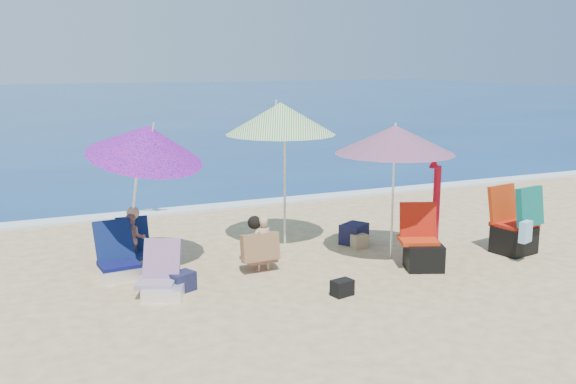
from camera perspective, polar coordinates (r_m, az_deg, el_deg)
name	(u,v)px	position (r m, az deg, el deg)	size (l,w,h in m)	color
ground	(339,284)	(8.77, 4.48, -8.10)	(120.00, 120.00, 0.00)	#D8BC84
sea	(57,101)	(52.50, -19.65, 7.52)	(120.00, 80.00, 0.12)	navy
foam	(221,206)	(13.30, -5.97, -1.25)	(120.00, 0.50, 0.04)	white
umbrella_turquoise	(395,140)	(9.64, 9.40, 4.58)	(1.79, 1.79, 2.05)	white
umbrella_striped	(281,119)	(10.24, -0.66, 6.48)	(2.32, 2.32, 2.34)	silver
umbrella_blue	(146,142)	(9.20, -12.38, 4.34)	(2.17, 2.21, 2.24)	white
furled_umbrella	(436,200)	(10.33, 12.88, -0.65)	(0.21, 0.17, 1.49)	red
chair_navy	(119,263)	(9.29, -14.70, -6.04)	(0.59, 0.70, 0.75)	#0C1048
chair_rainbow	(162,282)	(8.45, -11.07, -7.76)	(0.70, 0.79, 0.68)	#EA5254
camp_chair_left	(422,250)	(9.51, 11.75, -4.99)	(0.69, 0.75, 0.92)	red
camp_chair_right	(516,229)	(10.59, 19.42, -3.08)	(0.71, 0.95, 1.08)	red
person_center	(261,245)	(9.17, -2.43, -4.66)	(0.55, 0.44, 0.80)	tan
person_left	(133,239)	(9.69, -13.49, -4.06)	(0.52, 0.65, 0.86)	tan
bag_navy_a	(182,282)	(8.57, -9.34, -7.81)	(0.39, 0.35, 0.25)	#1B1D3D
bag_black_a	(260,250)	(9.88, -2.45, -5.17)	(0.34, 0.28, 0.21)	black
bag_tan	(360,241)	(10.41, 6.35, -4.34)	(0.26, 0.19, 0.22)	tan
bag_navy_b	(354,234)	(10.65, 5.83, -3.66)	(0.54, 0.50, 0.33)	#191937
bag_black_b	(342,288)	(8.34, 4.79, -8.40)	(0.30, 0.24, 0.21)	black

